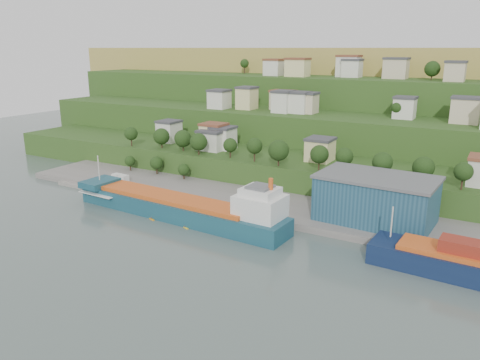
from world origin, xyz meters
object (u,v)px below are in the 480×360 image
Objects in this scene: cargo_ship_near at (184,209)px; kayak_orange at (151,219)px; warehouse at (376,198)px; caravan at (120,179)px.

cargo_ship_near is 9.92m from kayak_orange.
warehouse reaches higher than kayak_orange.
cargo_ship_near is at bearing -17.62° from caravan.
warehouse is (49.68, 20.54, 5.55)m from cargo_ship_near.
warehouse is 89.96m from caravan.
cargo_ship_near reaches higher than caravan.
cargo_ship_near reaches higher than warehouse.
caravan is at bearing 170.39° from kayak_orange.
cargo_ship_near is 42.97m from caravan.
kayak_orange is (-7.94, -5.31, -2.66)m from cargo_ship_near.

